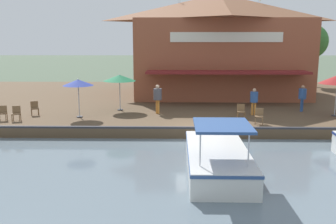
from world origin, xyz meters
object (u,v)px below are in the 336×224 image
cafe_chair_under_first_umbrella (3,112)px  person_near_entrance (302,95)px  patio_umbrella_near_quay_edge (119,78)px  cafe_chair_beside_entrance (259,115)px  cafe_chair_mid_patio (241,111)px  waterfront_restaurant (218,44)px  motorboat_fourth_along (216,154)px  cafe_chair_far_corner_seat (16,113)px  cafe_chair_facing_river (35,108)px  patio_umbrella_far_corner (78,83)px  person_mid_patio (158,95)px  tree_downstream_bank (310,43)px  person_at_quay_edge (254,98)px

cafe_chair_under_first_umbrella → person_near_entrance: (-3.15, 17.96, 0.58)m
patio_umbrella_near_quay_edge → cafe_chair_beside_entrance: size_ratio=2.78×
cafe_chair_beside_entrance → cafe_chair_mid_patio: 1.57m
waterfront_restaurant → motorboat_fourth_along: (17.64, -1.97, -4.21)m
patio_umbrella_near_quay_edge → motorboat_fourth_along: bearing=29.0°
patio_umbrella_near_quay_edge → cafe_chair_under_first_umbrella: size_ratio=2.78×
cafe_chair_beside_entrance → cafe_chair_far_corner_seat: same height
waterfront_restaurant → patio_umbrella_near_quay_edge: size_ratio=5.93×
cafe_chair_facing_river → patio_umbrella_far_corner: bearing=79.3°
cafe_chair_beside_entrance → cafe_chair_far_corner_seat: 13.60m
cafe_chair_under_first_umbrella → cafe_chair_facing_river: bearing=141.0°
waterfront_restaurant → person_mid_patio: 10.85m
person_near_entrance → motorboat_fourth_along: size_ratio=0.25×
tree_downstream_bank → cafe_chair_mid_patio: bearing=-30.4°
cafe_chair_beside_entrance → person_at_quay_edge: size_ratio=0.51×
patio_umbrella_far_corner → patio_umbrella_near_quay_edge: bearing=138.2°
cafe_chair_under_first_umbrella → person_at_quay_edge: (-1.86, 14.61, 0.56)m
cafe_chair_far_corner_seat → motorboat_fourth_along: bearing=60.4°
cafe_chair_beside_entrance → motorboat_fourth_along: bearing=-27.9°
cafe_chair_beside_entrance → tree_downstream_bank: bearing=153.7°
patio_umbrella_far_corner → cafe_chair_facing_river: bearing=-100.7°
waterfront_restaurant → patio_umbrella_near_quay_edge: 11.10m
tree_downstream_bank → cafe_chair_under_first_umbrella: bearing=-54.0°
cafe_chair_under_first_umbrella → tree_downstream_bank: tree_downstream_bank is taller
patio_umbrella_far_corner → tree_downstream_bank: size_ratio=0.38×
waterfront_restaurant → motorboat_fourth_along: size_ratio=2.07×
cafe_chair_far_corner_seat → cafe_chair_under_first_umbrella: size_ratio=1.00×
cafe_chair_mid_patio → person_at_quay_edge: 1.52m
cafe_chair_under_first_umbrella → person_near_entrance: size_ratio=0.50×
person_at_quay_edge → person_mid_patio: size_ratio=0.91×
person_mid_patio → person_at_quay_edge: bearing=86.5°
person_near_entrance → waterfront_restaurant: bearing=-151.6°
person_at_quay_edge → tree_downstream_bank: bearing=150.6°
patio_umbrella_far_corner → tree_downstream_bank: (-15.62, 18.79, 2.20)m
patio_umbrella_near_quay_edge → person_near_entrance: size_ratio=1.40×
motorboat_fourth_along → waterfront_restaurant: bearing=173.6°
cafe_chair_far_corner_seat → person_mid_patio: 8.26m
patio_umbrella_near_quay_edge → person_mid_patio: size_ratio=1.31×
person_at_quay_edge → tree_downstream_bank: size_ratio=0.27×
patio_umbrella_far_corner → person_near_entrance: 14.03m
cafe_chair_facing_river → cafe_chair_under_first_umbrella: 2.00m
cafe_chair_far_corner_seat → person_mid_patio: (-2.29, 7.91, 0.67)m
person_near_entrance → person_mid_patio: size_ratio=0.94×
person_at_quay_edge → tree_downstream_bank: (-14.77, 8.31, 3.24)m
cafe_chair_mid_patio → cafe_chair_under_first_umbrella: (0.81, -13.66, 0.00)m
person_mid_patio → cafe_chair_under_first_umbrella: bearing=-75.7°
patio_umbrella_near_quay_edge → person_at_quay_edge: patio_umbrella_near_quay_edge is taller
cafe_chair_beside_entrance → cafe_chair_under_first_umbrella: bearing=-92.2°
tree_downstream_bank → person_at_quay_edge: bearing=-29.4°
patio_umbrella_far_corner → patio_umbrella_near_quay_edge: patio_umbrella_near_quay_edge is taller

